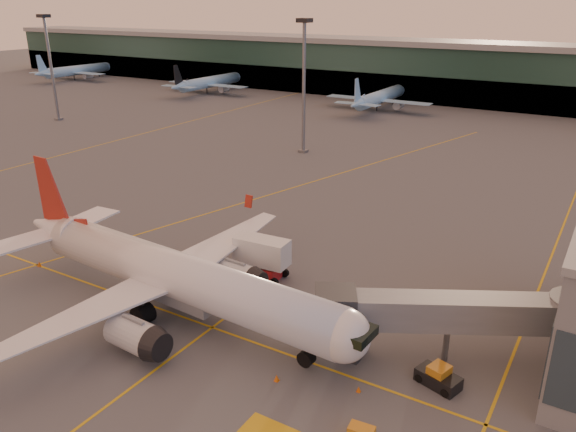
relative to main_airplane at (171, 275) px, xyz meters
The scene contains 14 objects.
ground 6.57m from the main_airplane, 92.64° to the right, with size 600.00×600.00×0.00m, color #4C4F54.
taxi_markings 40.39m from the main_airplane, 100.84° to the left, with size 100.12×173.00×0.01m.
terminal 136.83m from the main_airplane, 90.10° to the left, with size 400.00×20.00×17.60m.
mast_west_far 107.24m from the main_airplane, 147.74° to the left, with size 2.40×2.40×25.60m.
mast_west_near 65.11m from the main_airplane, 108.36° to the left, with size 2.40×2.40×25.60m.
distant_aircraft_row 115.02m from the main_airplane, 100.65° to the left, with size 290.00×34.00×13.00m.
main_airplane is the anchor object (origin of this frame).
jet_bridge 27.03m from the main_airplane, 14.74° to the left, with size 21.78×13.56×6.24m.
catering_truck 11.49m from the main_airplane, 73.73° to the left, with size 6.13×3.04×4.63m.
pushback_tug 25.76m from the main_airplane, ahead, with size 3.82×2.76×1.77m.
cone_nose 20.78m from the main_airplane, ahead, with size 0.37×0.37×0.48m.
cone_tail 20.76m from the main_airplane, behind, with size 0.47×0.47×0.60m.
cone_wing_left 18.88m from the main_airplane, 90.21° to the left, with size 0.40×0.40×0.51m.
cone_fwd 15.11m from the main_airplane, 14.18° to the right, with size 0.45×0.45×0.57m.
Camera 1 is at (34.51, -30.06, 28.61)m, focal length 35.00 mm.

